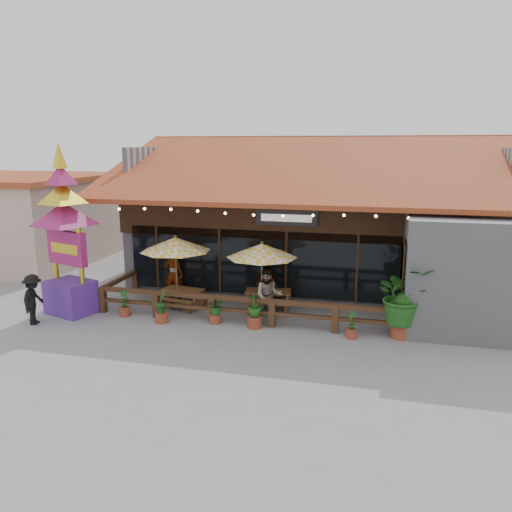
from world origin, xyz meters
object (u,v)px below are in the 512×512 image
(picnic_table_right, at_px, (268,297))
(thai_sign_tower, at_px, (64,219))
(pedestrian, at_px, (33,299))
(umbrella_right, at_px, (262,251))
(picnic_table_left, at_px, (183,295))
(umbrella_left, at_px, (175,245))
(tropical_plant, at_px, (403,297))

(picnic_table_right, relative_size, thai_sign_tower, 0.28)
(pedestrian, bearing_deg, umbrella_right, -80.50)
(picnic_table_left, bearing_deg, umbrella_right, -1.04)
(umbrella_left, relative_size, umbrella_right, 1.05)
(thai_sign_tower, bearing_deg, tropical_plant, 2.10)
(pedestrian, bearing_deg, thai_sign_tower, -34.73)
(picnic_table_right, height_order, tropical_plant, tropical_plant)
(umbrella_left, bearing_deg, pedestrian, -145.43)
(umbrella_right, relative_size, tropical_plant, 1.26)
(picnic_table_left, bearing_deg, picnic_table_right, 6.20)
(thai_sign_tower, height_order, tropical_plant, thai_sign_tower)
(umbrella_left, distance_m, umbrella_right, 3.09)
(picnic_table_right, xyz_separation_m, tropical_plant, (4.42, -1.44, 0.77))
(picnic_table_right, bearing_deg, tropical_plant, -18.07)
(umbrella_left, xyz_separation_m, umbrella_right, (3.09, 0.04, -0.07))
(umbrella_right, distance_m, thai_sign_tower, 6.66)
(umbrella_left, xyz_separation_m, picnic_table_right, (3.22, 0.42, -1.80))
(umbrella_left, distance_m, thai_sign_tower, 3.75)
(umbrella_right, bearing_deg, pedestrian, -158.78)
(umbrella_right, distance_m, pedestrian, 7.57)
(thai_sign_tower, distance_m, pedestrian, 2.81)
(umbrella_left, bearing_deg, picnic_table_left, 26.14)
(umbrella_left, height_order, thai_sign_tower, thai_sign_tower)
(picnic_table_left, bearing_deg, pedestrian, -145.80)
(umbrella_left, bearing_deg, tropical_plant, -7.59)
(thai_sign_tower, xyz_separation_m, pedestrian, (-0.52, -1.23, -2.47))
(picnic_table_left, bearing_deg, tropical_plant, -8.49)
(umbrella_right, xyz_separation_m, picnic_table_right, (0.14, 0.38, -1.72))
(umbrella_right, distance_m, tropical_plant, 4.77)
(umbrella_right, height_order, thai_sign_tower, thai_sign_tower)
(picnic_table_right, height_order, pedestrian, pedestrian)
(tropical_plant, relative_size, pedestrian, 1.35)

